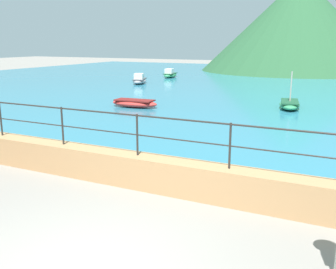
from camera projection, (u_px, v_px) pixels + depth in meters
promenade_wall at (181, 178)px, 7.94m from camera, size 20.00×0.56×0.70m
railing at (181, 131)px, 7.71m from camera, size 18.44×0.04×0.90m
lake_water at (309, 85)px, 27.78m from camera, size 64.00×44.32×0.06m
hill_main at (298, 25)px, 40.42m from camera, size 20.17×20.17×9.67m
boat_2 at (170, 74)px, 33.43m from camera, size 1.22×2.40×0.76m
boat_3 at (290, 104)px, 17.83m from camera, size 1.30×2.42×1.72m
boat_4 at (140, 80)px, 28.46m from camera, size 1.63×2.47×0.76m
boat_5 at (135, 103)px, 18.20m from camera, size 2.35×1.04×0.36m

